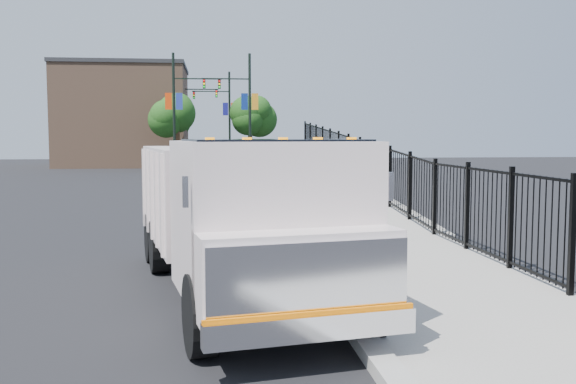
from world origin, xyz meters
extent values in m
plane|color=black|center=(0.00, 0.00, 0.00)|extent=(120.00, 120.00, 0.00)
cube|color=#9E998E|center=(1.93, -2.00, 0.06)|extent=(3.55, 12.00, 0.12)
cube|color=#ADAAA3|center=(0.00, -2.00, 0.08)|extent=(0.30, 12.00, 0.16)
cube|color=#9E998E|center=(2.12, 16.00, 0.00)|extent=(3.95, 24.06, 3.19)
cube|color=black|center=(3.55, 12.00, 0.90)|extent=(0.10, 28.00, 1.80)
cube|color=black|center=(-1.46, -0.70, 0.53)|extent=(2.12, 6.61, 0.21)
cube|color=white|center=(-1.07, -2.88, 1.49)|extent=(2.60, 2.49, 1.93)
cube|color=white|center=(-0.85, -4.06, 1.01)|extent=(2.35, 1.07, 0.96)
cube|color=silver|center=(-0.79, -4.41, 1.01)|extent=(2.19, 0.47, 0.82)
cube|color=silver|center=(-0.78, -4.49, 0.53)|extent=(2.30, 0.58, 0.27)
cube|color=orange|center=(-0.78, -4.49, 0.67)|extent=(2.28, 0.46, 0.06)
cube|color=black|center=(-1.03, -3.11, 2.07)|extent=(2.31, 1.61, 0.82)
cube|color=white|center=(-1.69, 0.53, 1.49)|extent=(2.99, 4.39, 1.64)
cube|color=silver|center=(-2.08, -4.04, 1.93)|extent=(0.07, 0.07, 0.34)
cube|color=silver|center=(0.29, -3.61, 1.93)|extent=(0.07, 0.07, 0.34)
cube|color=orange|center=(-1.82, -3.60, 2.47)|extent=(0.11, 0.09, 0.06)
cube|color=orange|center=(-1.39, -3.52, 2.47)|extent=(0.11, 0.09, 0.06)
cube|color=orange|center=(-0.97, -3.45, 2.47)|extent=(0.11, 0.09, 0.06)
cube|color=orange|center=(-0.54, -3.37, 2.47)|extent=(0.11, 0.09, 0.06)
cube|color=orange|center=(-0.11, -3.29, 2.47)|extent=(0.11, 0.09, 0.06)
cylinder|color=black|center=(-1.94, -3.72, 0.48)|extent=(0.47, 1.00, 0.96)
cylinder|color=black|center=(0.05, -3.36, 0.48)|extent=(0.47, 1.00, 0.96)
cylinder|color=black|center=(-2.78, 0.92, 0.48)|extent=(0.47, 1.00, 0.96)
cylinder|color=black|center=(-0.80, 1.28, 0.48)|extent=(0.47, 1.00, 0.96)
cylinder|color=black|center=(-2.97, 1.96, 0.48)|extent=(0.47, 1.00, 0.96)
cylinder|color=black|center=(-0.98, 2.32, 0.48)|extent=(0.47, 1.00, 0.96)
imported|color=#520405|center=(1.00, -0.04, 0.91)|extent=(0.53, 0.66, 1.59)
cylinder|color=black|center=(-4.33, 32.83, 4.00)|extent=(0.18, 0.18, 8.00)
cube|color=black|center=(-2.73, 32.83, 6.30)|extent=(3.20, 0.08, 0.08)
cube|color=black|center=(-1.29, 32.83, 5.95)|extent=(0.18, 0.22, 0.60)
cube|color=#233697|center=(-3.98, 32.83, 4.80)|extent=(0.45, 0.04, 1.10)
cube|color=#E83B09|center=(-4.68, 32.83, 4.80)|extent=(0.45, 0.04, 1.10)
cylinder|color=black|center=(0.74, 32.63, 4.00)|extent=(0.18, 0.18, 8.00)
cube|color=black|center=(-0.86, 32.63, 6.30)|extent=(3.20, 0.08, 0.08)
cube|color=black|center=(-2.30, 32.63, 5.95)|extent=(0.18, 0.22, 0.60)
cube|color=orange|center=(1.09, 32.63, 4.80)|extent=(0.45, 0.04, 1.10)
cube|color=navy|center=(0.39, 32.63, 4.80)|extent=(0.45, 0.04, 1.10)
cylinder|color=black|center=(-4.46, 42.77, 4.00)|extent=(0.18, 0.18, 8.00)
cube|color=black|center=(-2.86, 42.77, 6.30)|extent=(3.20, 0.08, 0.08)
cube|color=black|center=(-1.42, 42.77, 5.95)|extent=(0.18, 0.22, 0.60)
cube|color=#29489C|center=(-4.11, 42.77, 4.80)|extent=(0.45, 0.04, 1.10)
cube|color=gold|center=(-4.81, 42.77, 4.80)|extent=(0.45, 0.04, 1.10)
cylinder|color=black|center=(-0.29, 45.21, 4.00)|extent=(0.18, 0.18, 8.00)
cube|color=black|center=(-1.89, 45.21, 6.30)|extent=(3.20, 0.08, 0.08)
cube|color=black|center=(-3.33, 45.21, 5.95)|extent=(0.18, 0.22, 0.60)
cube|color=red|center=(0.06, 45.21, 4.80)|extent=(0.45, 0.04, 1.10)
cube|color=navy|center=(-0.64, 45.21, 4.80)|extent=(0.45, 0.04, 1.10)
cylinder|color=#382314|center=(-4.33, 36.37, 1.60)|extent=(0.36, 0.36, 3.20)
sphere|color=#194714|center=(-4.33, 36.37, 4.00)|extent=(2.94, 2.94, 2.94)
cylinder|color=#382314|center=(1.24, 41.19, 1.60)|extent=(0.36, 0.36, 3.20)
sphere|color=#194714|center=(1.24, 41.19, 4.00)|extent=(2.69, 2.69, 2.69)
cylinder|color=#382314|center=(-5.38, 47.19, 1.60)|extent=(0.36, 0.36, 3.20)
sphere|color=#194714|center=(-5.38, 47.19, 4.00)|extent=(3.09, 3.09, 3.09)
cube|color=#8C664C|center=(-9.00, 44.00, 4.00)|extent=(10.00, 10.00, 8.00)
camera|label=1|loc=(-1.79, -10.93, 2.53)|focal=40.00mm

